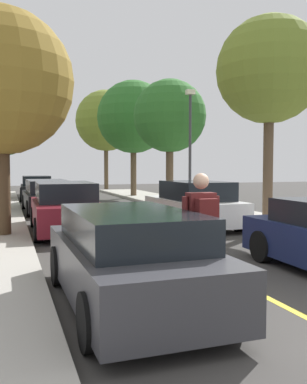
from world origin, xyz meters
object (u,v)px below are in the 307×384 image
parked_car_left_far (47,196)px  street_tree_left_near (3,122)px  parked_car_left_farthest (36,188)px  street_tree_right_farthest (106,121)px  skateboarder (202,226)px  street_tree_right_far (133,117)px  street_tree_left_farthest (4,122)px  street_tree_right_near (170,116)px  parked_car_left_nearest (129,257)px  street_tree_left_far (4,121)px  parked_car_right_near (194,205)px  street_tree_right_nearest (270,71)px  skateboard (200,294)px  street_tree_left_nearest (0,82)px  streetlamp (190,140)px  parked_car_left_near (65,208)px

parked_car_left_far → street_tree_left_near: street_tree_left_near is taller
parked_car_left_farthest → street_tree_right_farthest: street_tree_right_farthest is taller
parked_car_left_farthest → street_tree_left_near: bearing=-104.6°
skateboarder → street_tree_right_far: bearing=76.5°
street_tree_left_farthest → street_tree_right_near: street_tree_left_farthest is taller
skateboarder → parked_car_left_nearest: bearing=170.7°
parked_car_left_nearest → street_tree_left_far: size_ratio=0.66×
parked_car_right_near → street_tree_left_near: bearing=131.1°
parked_car_right_near → street_tree_left_farthest: (-5.74, 20.96, 4.47)m
street_tree_left_far → street_tree_right_nearest: size_ratio=1.00×
skateboard → street_tree_left_nearest: bearing=113.3°
parked_car_right_near → street_tree_right_nearest: (1.72, -1.49, 4.03)m
streetlamp → skateboarder: 12.31m
street_tree_right_far → street_tree_right_farthest: street_tree_right_farthest is taller
parked_car_left_nearest → parked_car_left_near: 6.91m
parked_car_left_far → street_tree_right_nearest: size_ratio=0.76×
parked_car_left_near → streetlamp: bearing=35.5°
street_tree_left_nearest → parked_car_left_nearest: bearing=-74.6°
parked_car_left_near → street_tree_left_nearest: (-1.72, -0.65, 3.41)m
parked_car_left_nearest → street_tree_right_far: street_tree_right_far is taller
parked_car_left_nearest → street_tree_right_farthest: street_tree_right_farthest is taller
parked_car_left_near → street_tree_left_farthest: 21.30m
parked_car_left_far → street_tree_right_farthest: (5.74, 14.26, 4.76)m
street_tree_left_farthest → street_tree_right_nearest: bearing=-71.6°
street_tree_left_nearest → street_tree_right_near: bearing=43.5°
parked_car_left_nearest → parked_car_left_near: size_ratio=0.95×
street_tree_left_farthest → street_tree_left_near: bearing=-90.0°
parked_car_left_farthest → street_tree_right_farthest: bearing=51.6°
parked_car_left_near → skateboarder: skateboarder is taller
street_tree_left_far → street_tree_right_far: street_tree_right_far is taller
parked_car_left_nearest → streetlamp: bearing=62.4°
street_tree_left_near → street_tree_right_farthest: (7.46, 13.81, 1.69)m
street_tree_left_far → street_tree_left_farthest: (-0.00, 7.91, 0.72)m
street_tree_left_near → street_tree_right_farthest: 15.79m
parked_car_left_nearest → streetlamp: 12.66m
street_tree_left_nearest → street_tree_left_far: 13.51m
street_tree_left_nearest → parked_car_left_far: bearing=75.4°
parked_car_left_nearest → skateboarder: (1.03, -0.17, 0.42)m
street_tree_left_nearest → skateboard: street_tree_left_nearest is taller
parked_car_right_near → street_tree_right_near: (1.72, 6.63, 3.58)m
street_tree_left_nearest → street_tree_right_near: 10.29m
street_tree_left_near → street_tree_left_farthest: bearing=90.0°
parked_car_left_nearest → street_tree_left_farthest: street_tree_left_farthest is taller
street_tree_left_near → streetlamp: size_ratio=1.01×
parked_car_left_near → street_tree_left_far: (-1.72, 12.85, 3.75)m
street_tree_right_far → street_tree_right_near: bearing=-90.0°
parked_car_left_farthest → skateboarder: size_ratio=2.49×
parked_car_left_farthest → street_tree_right_near: street_tree_right_near is taller
streetlamp → parked_car_left_farthest: bearing=123.1°
street_tree_right_farthest → streetlamp: street_tree_right_farthest is taller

